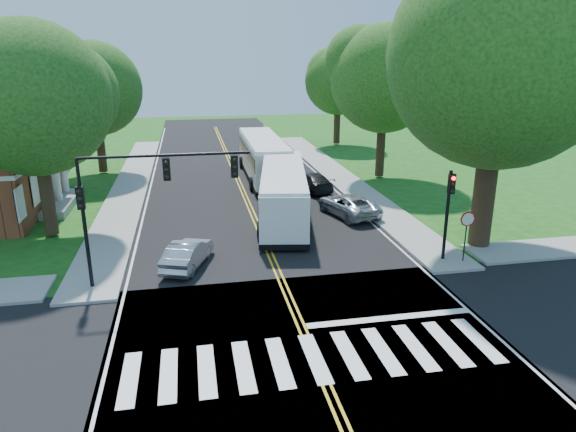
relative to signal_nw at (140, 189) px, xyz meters
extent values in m
plane|color=#164A12|center=(5.86, -6.43, -4.38)|extent=(140.00, 140.00, 0.00)
cube|color=black|center=(5.86, 11.57, -4.37)|extent=(14.00, 96.00, 0.01)
cube|color=black|center=(5.86, -6.43, -4.37)|extent=(60.00, 12.00, 0.01)
cube|color=gold|center=(5.86, 15.57, -4.36)|extent=(0.36, 70.00, 0.01)
cube|color=silver|center=(-0.94, 15.57, -4.36)|extent=(0.12, 70.00, 0.01)
cube|color=silver|center=(12.66, 15.57, -4.36)|extent=(0.12, 70.00, 0.01)
cube|color=silver|center=(5.86, -6.93, -4.36)|extent=(12.60, 3.00, 0.01)
cube|color=silver|center=(9.36, -4.83, -4.36)|extent=(6.60, 0.40, 0.01)
cube|color=gray|center=(-2.44, 18.57, -4.30)|extent=(2.60, 40.00, 0.15)
cube|color=gray|center=(14.16, 18.57, -4.30)|extent=(2.60, 40.00, 0.15)
cylinder|color=black|center=(16.86, 1.57, -1.23)|extent=(1.10, 1.10, 6.00)
sphere|color=#477C24|center=(16.86, 1.57, 5.28)|extent=(10.80, 10.80, 10.80)
cylinder|color=black|center=(-5.64, 7.57, -1.83)|extent=(0.70, 0.70, 4.80)
sphere|color=#477C24|center=(-5.64, 7.57, 3.17)|extent=(8.00, 8.00, 8.00)
cylinder|color=black|center=(-5.14, 23.57, -2.03)|extent=(0.70, 0.70, 4.40)
sphere|color=#477C24|center=(-5.14, 23.57, 2.64)|extent=(7.60, 7.60, 7.60)
cylinder|color=black|center=(17.36, 17.57, -1.73)|extent=(0.70, 0.70, 5.00)
sphere|color=#477C24|center=(17.36, 17.57, 3.50)|extent=(8.40, 8.40, 8.40)
cylinder|color=black|center=(18.36, 33.57, -2.03)|extent=(0.70, 0.70, 4.40)
sphere|color=#477C24|center=(18.36, 33.57, 2.51)|extent=(7.20, 7.20, 7.20)
cube|color=silver|center=(-6.54, 13.57, 0.02)|extent=(1.40, 6.00, 0.45)
cube|color=gray|center=(-6.54, 13.57, -4.13)|extent=(1.80, 6.00, 0.50)
cylinder|color=silver|center=(-6.54, 11.37, -2.28)|extent=(0.50, 0.50, 4.20)
cylinder|color=silver|center=(-6.54, 13.57, -2.28)|extent=(0.50, 0.50, 4.20)
cylinder|color=silver|center=(-6.54, 15.77, -2.28)|extent=(0.50, 0.50, 4.20)
cylinder|color=black|center=(-2.34, 0.07, -1.93)|extent=(0.16, 0.16, 4.60)
cube|color=black|center=(-2.34, -0.08, -0.23)|extent=(0.30, 0.22, 0.95)
sphere|color=black|center=(-2.34, -0.22, 0.07)|extent=(0.18, 0.18, 0.18)
cylinder|color=black|center=(1.16, 0.07, 1.37)|extent=(7.00, 0.12, 0.12)
cube|color=black|center=(1.16, -0.08, 0.82)|extent=(0.30, 0.22, 0.95)
cube|color=black|center=(3.96, -0.08, 0.82)|extent=(0.30, 0.22, 0.95)
cylinder|color=black|center=(14.06, 0.07, -2.03)|extent=(0.16, 0.16, 4.40)
cube|color=black|center=(14.06, -0.08, -0.43)|extent=(0.30, 0.22, 0.95)
sphere|color=#FF0A05|center=(14.06, -0.22, -0.13)|extent=(0.18, 0.18, 0.18)
cylinder|color=black|center=(14.86, -0.43, -3.13)|extent=(0.06, 0.06, 2.20)
cylinder|color=#A50A07|center=(14.86, -0.46, -2.08)|extent=(0.76, 0.04, 0.76)
cube|color=white|center=(7.63, 8.40, -2.80)|extent=(4.60, 12.18, 2.78)
cube|color=black|center=(7.63, 8.40, -2.30)|extent=(4.53, 11.37, 0.96)
cube|color=black|center=(8.67, 14.31, -2.45)|extent=(2.45, 0.53, 1.62)
cube|color=orange|center=(8.67, 14.31, -1.54)|extent=(1.71, 0.40, 0.32)
cube|color=black|center=(7.63, 8.40, -4.03)|extent=(4.67, 12.29, 0.30)
cube|color=white|center=(7.63, 8.40, -1.36)|extent=(4.49, 11.82, 0.22)
cylinder|color=black|center=(9.61, 12.05, -3.88)|extent=(0.49, 1.01, 0.97)
cylinder|color=black|center=(7.02, 12.50, -3.88)|extent=(0.49, 1.01, 0.97)
cylinder|color=black|center=(8.29, 4.59, -3.88)|extent=(0.49, 1.01, 0.97)
cylinder|color=black|center=(5.71, 5.04, -3.88)|extent=(0.49, 1.01, 0.97)
cube|color=white|center=(7.98, 19.14, -2.71)|extent=(2.87, 12.62, 2.93)
cube|color=black|center=(7.98, 19.14, -2.18)|extent=(2.93, 11.74, 1.01)
cube|color=black|center=(8.06, 25.48, -2.34)|extent=(2.61, 0.13, 1.71)
cube|color=orange|center=(8.06, 25.48, -1.38)|extent=(1.82, 0.12, 0.34)
cube|color=black|center=(7.98, 19.14, -4.01)|extent=(2.92, 12.72, 0.32)
cube|color=white|center=(7.98, 19.14, -1.19)|extent=(2.81, 12.25, 0.23)
cylinder|color=black|center=(9.42, 23.28, -3.85)|extent=(0.35, 1.03, 1.02)
cylinder|color=black|center=(6.64, 23.31, -3.85)|extent=(0.35, 1.03, 1.02)
cylinder|color=black|center=(9.32, 15.28, -3.85)|extent=(0.35, 1.03, 1.02)
cylinder|color=black|center=(6.55, 15.31, -3.85)|extent=(0.35, 1.03, 1.02)
imported|color=#B2B4BA|center=(1.75, 1.77, -3.72)|extent=(2.66, 4.19, 1.30)
imported|color=silver|center=(11.73, 8.17, -3.69)|extent=(3.42, 5.28, 1.35)
imported|color=black|center=(10.90, 14.50, -3.69)|extent=(2.71, 4.91, 1.35)
camera|label=1|loc=(2.11, -21.43, 5.40)|focal=32.00mm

